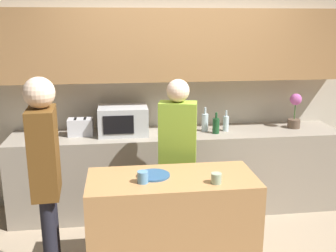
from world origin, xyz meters
The scene contains 14 objects.
back_wall centered at (0.00, 1.66, 1.54)m, with size 6.40×0.40×2.70m.
back_counter centered at (0.00, 1.39, 0.45)m, with size 3.60×0.62×0.90m.
kitchen_island centered at (-0.24, 0.17, 0.44)m, with size 1.33×0.59×0.88m.
microwave centered at (-0.59, 1.42, 1.05)m, with size 0.52×0.39×0.30m.
toaster centered at (-1.04, 1.42, 0.99)m, with size 0.26×0.16×0.18m.
potted_plant centered at (1.33, 1.42, 1.09)m, with size 0.14×0.14×0.39m.
bottle_0 centered at (0.30, 1.41, 1.00)m, with size 0.07×0.07×0.27m.
bottle_1 centered at (0.40, 1.31, 0.98)m, with size 0.07×0.07×0.23m.
bottle_2 centered at (0.53, 1.39, 0.98)m, with size 0.06×0.06×0.23m.
plate_on_island centered at (-0.38, 0.21, 0.89)m, with size 0.26×0.26×0.01m.
cup_0 centered at (-0.47, 0.09, 0.93)m, with size 0.08×0.08×0.09m.
cup_1 centered at (0.08, 0.01, 0.92)m, with size 0.08×0.08×0.08m.
person_left centered at (-1.18, 0.11, 1.01)m, with size 0.22×0.35×1.70m.
person_center centered at (-0.11, 0.73, 0.93)m, with size 0.37×0.26×1.58m.
Camera 1 is at (-0.64, -2.68, 2.06)m, focal length 42.00 mm.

